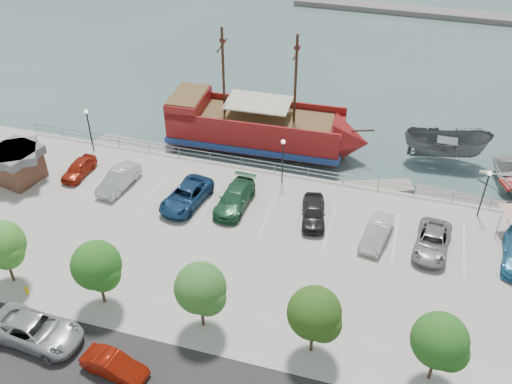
# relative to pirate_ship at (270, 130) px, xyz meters

# --- Properties ---
(ground) EXTENTS (160.00, 160.00, 0.00)m
(ground) POSITION_rel_pirate_ship_xyz_m (2.78, -12.99, -2.04)
(ground) COLOR #3A5552
(sidewalk) EXTENTS (100.00, 4.00, 0.05)m
(sidewalk) POSITION_rel_pirate_ship_xyz_m (2.78, -22.99, -1.02)
(sidewalk) COLOR #A9A59E
(sidewalk) RESTS_ON land_slab
(seawall_railing) EXTENTS (50.00, 0.06, 1.00)m
(seawall_railing) POSITION_rel_pirate_ship_xyz_m (2.78, -5.19, -0.51)
(seawall_railing) COLOR slate
(seawall_railing) RESTS_ON land_slab
(far_shore) EXTENTS (40.00, 3.00, 0.80)m
(far_shore) POSITION_rel_pirate_ship_xyz_m (12.78, 42.01, -1.64)
(far_shore) COLOR slate
(far_shore) RESTS_ON ground
(pirate_ship) EXTENTS (19.39, 6.06, 12.15)m
(pirate_ship) POSITION_rel_pirate_ship_xyz_m (0.00, 0.00, 0.00)
(pirate_ship) COLOR maroon
(pirate_ship) RESTS_ON ground
(patrol_boat) EXTENTS (8.10, 3.88, 3.02)m
(patrol_boat) POSITION_rel_pirate_ship_xyz_m (16.09, 2.41, -0.53)
(patrol_boat) COLOR #54585B
(patrol_boat) RESTS_ON ground
(dock_west) EXTENTS (7.82, 2.41, 0.44)m
(dock_west) POSITION_rel_pirate_ship_xyz_m (-12.53, -3.79, -1.81)
(dock_west) COLOR gray
(dock_west) RESTS_ON ground
(dock_mid) EXTENTS (6.59, 3.92, 0.36)m
(dock_mid) POSITION_rel_pirate_ship_xyz_m (10.57, -3.79, -1.85)
(dock_mid) COLOR gray
(dock_mid) RESTS_ON ground
(dock_east) EXTENTS (7.50, 2.70, 0.42)m
(dock_east) POSITION_rel_pirate_ship_xyz_m (17.61, -3.79, -1.83)
(dock_east) COLOR slate
(dock_east) RESTS_ON ground
(shed) EXTENTS (4.40, 4.40, 3.03)m
(shed) POSITION_rel_pirate_ship_xyz_m (-18.94, -12.33, 0.58)
(shed) COLOR brown
(shed) RESTS_ON land_slab
(street_van) EXTENTS (6.18, 3.18, 1.67)m
(street_van) POSITION_rel_pirate_ship_xyz_m (-7.70, -26.90, -0.20)
(street_van) COLOR #9FA2A4
(street_van) RESTS_ON street
(street_sedan) EXTENTS (4.22, 1.99, 1.34)m
(street_sedan) POSITION_rel_pirate_ship_xyz_m (-1.91, -27.77, -0.37)
(street_sedan) COLOR maroon
(street_sedan) RESTS_ON street
(fire_hydrant) EXTENTS (0.24, 0.24, 0.69)m
(fire_hydrant) POSITION_rel_pirate_ship_xyz_m (-10.56, -23.79, -0.66)
(fire_hydrant) COLOR #DFA509
(fire_hydrant) RESTS_ON sidewalk
(lamp_post_left) EXTENTS (0.36, 0.36, 4.28)m
(lamp_post_left) POSITION_rel_pirate_ship_xyz_m (-15.22, -6.49, 1.90)
(lamp_post_left) COLOR black
(lamp_post_left) RESTS_ON land_slab
(lamp_post_mid) EXTENTS (0.36, 0.36, 4.28)m
(lamp_post_mid) POSITION_rel_pirate_ship_xyz_m (2.78, -6.49, 1.90)
(lamp_post_mid) COLOR black
(lamp_post_mid) RESTS_ON land_slab
(lamp_post_right) EXTENTS (0.36, 0.36, 4.28)m
(lamp_post_right) POSITION_rel_pirate_ship_xyz_m (18.78, -6.49, 1.90)
(lamp_post_right) COLOR black
(lamp_post_right) RESTS_ON land_slab
(tree_b) EXTENTS (3.30, 3.20, 5.00)m
(tree_b) POSITION_rel_pirate_ship_xyz_m (-12.07, -23.06, 2.26)
(tree_b) COLOR #473321
(tree_b) RESTS_ON sidewalk
(tree_c) EXTENTS (3.30, 3.20, 5.00)m
(tree_c) POSITION_rel_pirate_ship_xyz_m (-5.07, -23.06, 2.26)
(tree_c) COLOR #473321
(tree_c) RESTS_ON sidewalk
(tree_d) EXTENTS (3.30, 3.20, 5.00)m
(tree_d) POSITION_rel_pirate_ship_xyz_m (1.93, -23.06, 2.26)
(tree_d) COLOR #473321
(tree_d) RESTS_ON sidewalk
(tree_e) EXTENTS (3.30, 3.20, 5.00)m
(tree_e) POSITION_rel_pirate_ship_xyz_m (8.93, -23.06, 2.26)
(tree_e) COLOR #473321
(tree_e) RESTS_ON sidewalk
(tree_f) EXTENTS (3.30, 3.20, 5.00)m
(tree_f) POSITION_rel_pirate_ship_xyz_m (15.93, -23.06, 2.26)
(tree_f) COLOR #473321
(tree_f) RESTS_ON sidewalk
(parked_car_a) EXTENTS (1.75, 4.01, 1.34)m
(parked_car_a) POSITION_rel_pirate_ship_xyz_m (-14.44, -10.29, -0.36)
(parked_car_a) COLOR #9F2310
(parked_car_a) RESTS_ON land_slab
(parked_car_b) EXTENTS (2.21, 4.89, 1.56)m
(parked_car_b) POSITION_rel_pirate_ship_xyz_m (-10.27, -10.92, -0.26)
(parked_car_b) COLOR #B3B5BC
(parked_car_b) RESTS_ON land_slab
(parked_car_c) EXTENTS (3.39, 5.86, 1.54)m
(parked_car_c) POSITION_rel_pirate_ship_xyz_m (-3.95, -11.48, -0.27)
(parked_car_c) COLOR navy
(parked_car_c) RESTS_ON land_slab
(parked_car_d) EXTENTS (2.47, 5.50, 1.57)m
(parked_car_d) POSITION_rel_pirate_ship_xyz_m (-0.08, -10.70, -0.25)
(parked_car_d) COLOR #225634
(parked_car_d) RESTS_ON land_slab
(parked_car_e) EXTENTS (2.66, 4.76, 1.53)m
(parked_car_e) POSITION_rel_pirate_ship_xyz_m (6.36, -10.66, -0.27)
(parked_car_e) COLOR black
(parked_car_e) RESTS_ON land_slab
(parked_car_f) EXTENTS (2.29, 4.68, 1.48)m
(parked_car_f) POSITION_rel_pirate_ship_xyz_m (11.37, -11.66, -0.30)
(parked_car_f) COLOR silver
(parked_car_f) RESTS_ON land_slab
(parked_car_g) EXTENTS (2.85, 5.36, 1.43)m
(parked_car_g) POSITION_rel_pirate_ship_xyz_m (15.40, -11.57, -0.32)
(parked_car_g) COLOR gray
(parked_car_g) RESTS_ON land_slab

